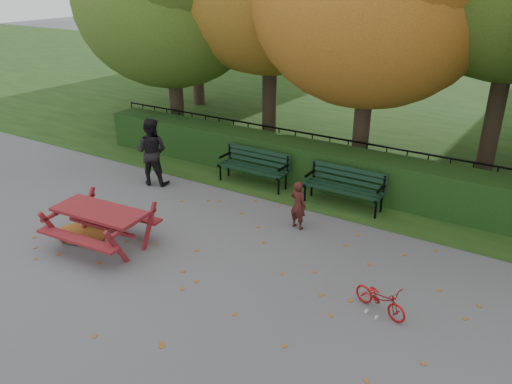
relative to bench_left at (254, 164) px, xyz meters
The scene contains 12 objects.
ground 3.96m from the bench_left, 70.65° to the right, with size 90.00×90.00×0.00m, color slate.
grass_strip 10.39m from the bench_left, 82.81° to the left, with size 90.00×90.00×0.00m, color #1B3512.
hedge 1.53m from the bench_left, 31.58° to the left, with size 13.00×0.90×1.00m, color black.
iron_fence 2.06m from the bench_left, 50.89° to the left, with size 14.00×0.04×1.02m.
bench_left is the anchor object (origin of this frame).
bench_right 2.40m from the bench_left, ahead, with size 1.80×0.57×0.88m.
picnic_table 4.28m from the bench_left, 101.81° to the right, with size 1.93×1.61×0.89m.
leaf_pile 4.46m from the bench_left, 110.98° to the right, with size 1.18×0.82×0.08m, color brown.
leaf_scatter 3.68m from the bench_left, 69.08° to the right, with size 9.00×5.70×0.01m, color brown, non-canonical shape.
child 2.53m from the bench_left, 37.41° to the right, with size 0.38×0.25×1.05m, color #3E1713.
adult 2.56m from the bench_left, 148.85° to the right, with size 0.82×0.64×1.69m, color black.
bicycle 5.54m from the bench_left, 37.40° to the right, with size 0.33×0.95×0.50m, color #9A0E0E.
Camera 1 is at (4.81, -6.16, 4.94)m, focal length 35.00 mm.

